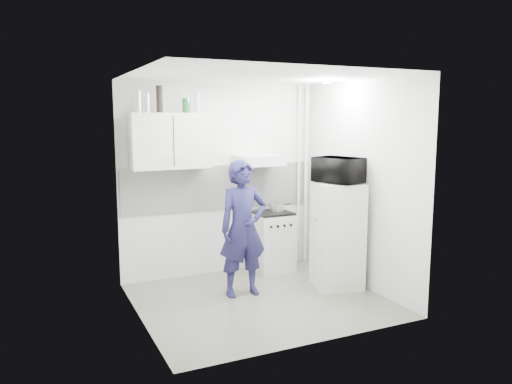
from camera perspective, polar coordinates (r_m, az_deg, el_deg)
name	(u,v)px	position (r m, az deg, el deg)	size (l,w,h in m)	color
floor	(260,300)	(6.04, 0.46, -12.25)	(2.80, 2.80, 0.00)	#636256
ceiling	(260,76)	(5.67, 0.49, 13.15)	(2.80, 2.80, 0.00)	white
wall_back	(221,180)	(6.85, -4.02, 1.43)	(2.80, 2.80, 0.00)	silver
wall_left	(137,200)	(5.27, -13.40, -0.90)	(2.60, 2.60, 0.00)	silver
wall_right	(360,185)	(6.43, 11.81, 0.81)	(2.60, 2.60, 0.00)	silver
person	(243,228)	(6.00, -1.49, -4.19)	(0.60, 0.39, 1.64)	#1E1C46
stove	(272,242)	(7.06, 1.87, -5.74)	(0.51, 0.51, 0.81)	silver
fridge	(337,235)	(6.40, 9.27, -4.90)	(0.55, 0.55, 1.34)	silver
stove_top	(272,213)	(6.97, 1.89, -2.39)	(0.49, 0.49, 0.03)	black
saucepan	(277,207)	(7.00, 2.42, -1.76)	(0.20, 0.20, 0.11)	silver
microwave	(339,170)	(6.27, 9.45, 2.48)	(0.39, 0.58, 0.32)	black
bottle_a	(139,102)	(6.31, -13.26, 10.03)	(0.06, 0.06, 0.27)	silver
bottle_b	(147,103)	(6.34, -12.31, 9.92)	(0.06, 0.06, 0.24)	silver
bottle_c	(159,99)	(6.37, -10.98, 10.37)	(0.08, 0.08, 0.33)	black
canister_b	(186,106)	(6.46, -7.98, 9.76)	(0.10, 0.10, 0.18)	#144C1E
bottle_e	(197,102)	(6.51, -6.73, 10.14)	(0.07, 0.07, 0.27)	#B2B7BC
upper_cabinet	(170,141)	(6.41, -9.81, 5.78)	(1.00, 0.35, 0.70)	silver
range_hood	(258,160)	(6.77, 0.28, 3.66)	(0.60, 0.50, 0.14)	silver
backsplash	(221,187)	(6.85, -3.97, 0.58)	(2.74, 0.03, 0.60)	white
pipe_a	(306,176)	(7.34, 5.72, 1.88)	(0.05, 0.05, 2.60)	silver
pipe_b	(299,176)	(7.28, 4.91, 1.84)	(0.04, 0.04, 2.60)	silver
ceiling_spot_fixture	(327,82)	(6.33, 8.08, 12.31)	(0.10, 0.10, 0.02)	white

